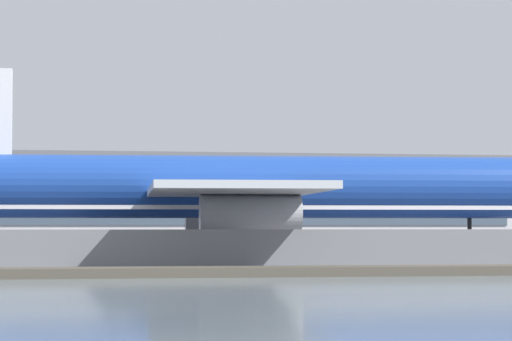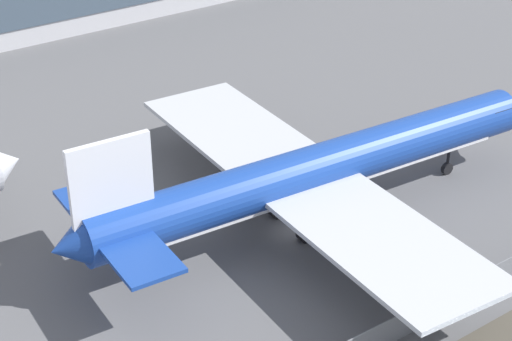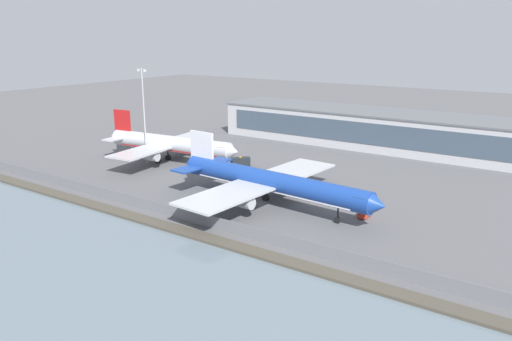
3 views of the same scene
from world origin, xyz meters
The scene contains 9 objects.
ground_plane centered at (0.00, 0.00, 0.00)m, with size 500.00×500.00×0.00m, color #565659.
shoreline_seawall centered at (0.00, -20.50, 0.25)m, with size 320.00×3.00×0.50m.
perimeter_fence centered at (0.00, -16.00, 1.20)m, with size 280.00×0.10×2.40m.
cargo_jet_blue centered at (2.29, 0.39, 5.08)m, with size 49.67×43.13×13.33m.
passenger_jet_silver centered at (-39.95, 14.88, 5.15)m, with size 43.44×37.20×13.48m.
baggage_tug centered at (21.50, 4.99, 0.81)m, with size 1.66×3.23×1.80m.
ops_van centered at (-21.48, 22.82, 1.28)m, with size 5.20×5.12×2.48m.
terminal_building centered at (-1.69, 66.88, 5.57)m, with size 100.26×21.38×11.12m.
apron_light_mast_apron_west centered at (-43.62, 10.18, 14.13)m, with size 3.20×0.40×25.61m.
Camera 3 is at (55.67, -81.31, 34.20)m, focal length 35.00 mm.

